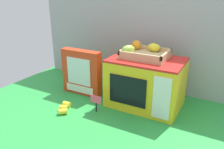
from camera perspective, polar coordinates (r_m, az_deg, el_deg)
The scene contains 7 objects.
ground_plane at distance 1.43m, azimuth 2.48°, elevation -6.94°, with size 1.70×1.70×0.00m, color green.
display_back_panel at distance 1.57m, azimuth 7.65°, elevation 9.45°, with size 1.61×0.03×0.72m, color #A0A3A8.
toy_microwave at distance 1.35m, azimuth 8.51°, elevation -2.00°, with size 0.42×0.30×0.29m.
food_groups_crate at distance 1.33m, azimuth 7.95°, elevation 5.46°, with size 0.26×0.21×0.08m.
cookie_set_box at distance 1.50m, azimuth -7.70°, elevation 0.53°, with size 0.28×0.06×0.30m.
price_sign at distance 1.30m, azimuth -4.05°, elevation -6.70°, with size 0.07×0.01×0.10m.
loose_toy_banana at distance 1.36m, azimuth -11.92°, elevation -8.21°, with size 0.09×0.12×0.03m.
Camera 1 is at (0.55, -1.14, 0.66)m, focal length 36.21 mm.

